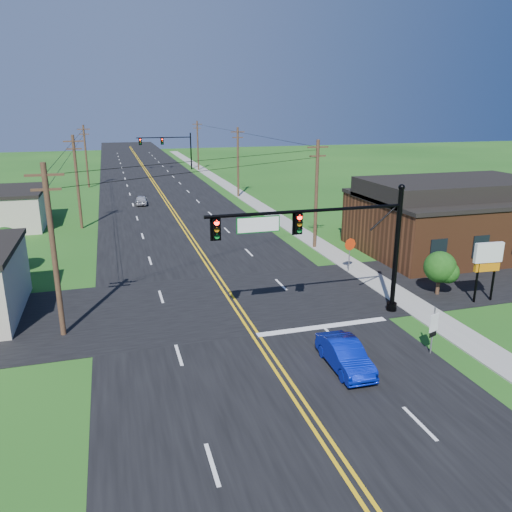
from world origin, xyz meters
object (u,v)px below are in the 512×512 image
object	(u,v)px
blue_car	(345,356)
route_sign	(433,327)
signal_mast_main	(325,238)
signal_mast_far	(168,145)
stop_sign	(350,248)

from	to	relation	value
blue_car	route_sign	size ratio (longest dim) A/B	1.63
signal_mast_main	blue_car	bearing A→B (deg)	-102.70
signal_mast_far	route_sign	xyz separation A→B (m)	(3.35, -77.28, -3.12)
blue_car	stop_sign	xyz separation A→B (m)	(6.49, 12.58, 1.18)
signal_mast_main	blue_car	distance (m)	6.87
stop_sign	signal_mast_main	bearing A→B (deg)	-134.31
route_sign	stop_sign	bearing A→B (deg)	62.65
route_sign	stop_sign	distance (m)	12.62
signal_mast_far	stop_sign	size ratio (longest dim) A/B	4.30
signal_mast_main	signal_mast_far	xyz separation A→B (m)	(0.10, 72.00, -0.20)
blue_car	stop_sign	world-z (taller)	stop_sign
signal_mast_far	stop_sign	world-z (taller)	signal_mast_far
stop_sign	route_sign	bearing A→B (deg)	-106.41
signal_mast_far	blue_car	distance (m)	77.49
route_sign	stop_sign	xyz separation A→B (m)	(1.83, 12.48, 0.41)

